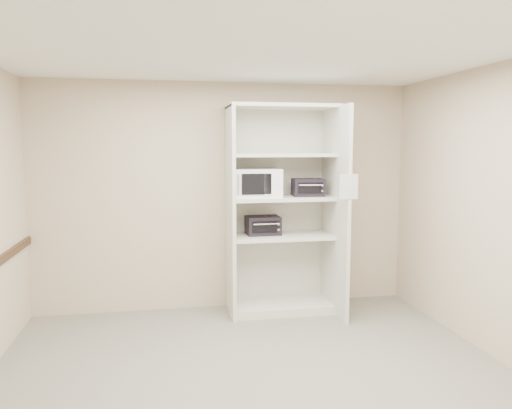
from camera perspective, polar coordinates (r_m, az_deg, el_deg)
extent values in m
cube|color=slate|center=(4.44, 0.04, -19.35)|extent=(4.50, 4.00, 0.01)
cube|color=white|center=(4.06, 0.04, 17.35)|extent=(4.50, 4.00, 0.01)
cube|color=#B7AB8F|center=(6.00, -3.53, 0.92)|extent=(4.50, 0.02, 2.70)
cube|color=#B7AB8F|center=(2.14, 10.21, -9.57)|extent=(4.50, 0.02, 2.70)
cube|color=#B7AB8F|center=(4.97, 26.45, -0.94)|extent=(0.02, 4.00, 2.70)
cube|color=silver|center=(5.70, -2.92, -0.89)|extent=(0.04, 0.60, 2.40)
cube|color=silver|center=(5.84, 9.03, -0.78)|extent=(0.04, 0.90, 2.40)
cube|color=silver|center=(6.11, 2.28, -0.38)|extent=(1.24, 0.02, 2.40)
cube|color=silver|center=(6.09, 2.84, -11.52)|extent=(1.16, 0.56, 0.10)
cube|color=silver|center=(5.88, 2.89, -3.62)|extent=(1.16, 0.56, 0.04)
cube|color=silver|center=(5.81, 2.91, 0.75)|extent=(1.16, 0.56, 0.04)
cube|color=silver|center=(5.78, 2.94, 5.68)|extent=(1.16, 0.56, 0.04)
cube|color=silver|center=(5.80, 2.98, 11.12)|extent=(1.24, 0.60, 0.04)
cube|color=white|center=(5.74, 0.04, 2.50)|extent=(0.55, 0.42, 0.32)
cube|color=black|center=(5.86, 5.95, 1.96)|extent=(0.37, 0.29, 0.20)
cube|color=black|center=(5.85, 0.79, -2.39)|extent=(0.40, 0.30, 0.21)
cube|color=white|center=(5.38, 10.57, 2.01)|extent=(0.20, 0.02, 0.26)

